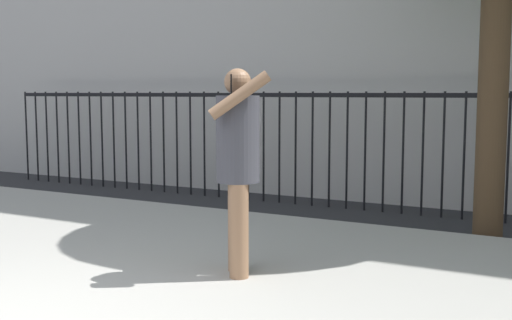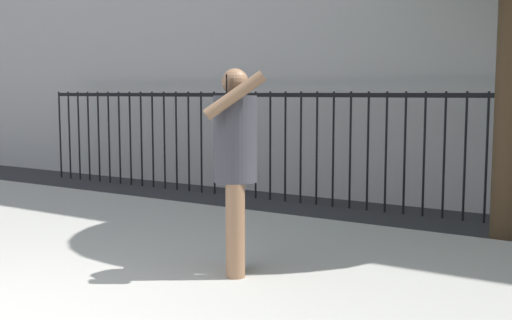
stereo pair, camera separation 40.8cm
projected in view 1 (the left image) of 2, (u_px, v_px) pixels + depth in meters
The scene contains 3 objects.
sidewalk at pixel (184, 269), 5.38m from camera, with size 28.00×4.40×0.15m, color #9E9B93.
iron_fence at pixel (338, 134), 8.52m from camera, with size 12.03×0.04×1.60m.
pedestrian_on_phone at pixel (238, 156), 4.90m from camera, with size 0.62×0.71×1.62m.
Camera 1 is at (3.02, -2.14, 1.58)m, focal length 43.92 mm.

